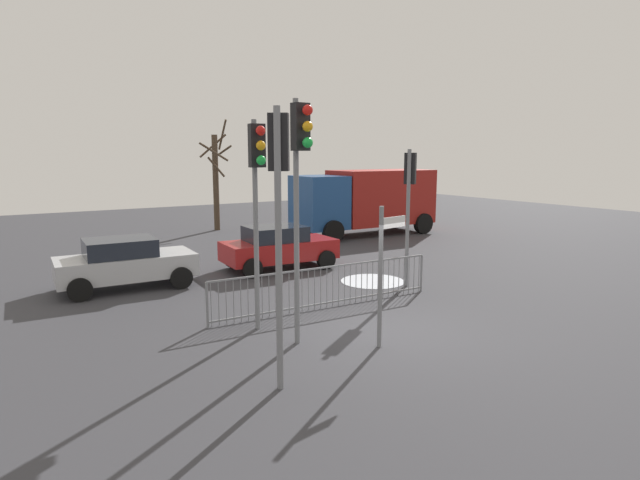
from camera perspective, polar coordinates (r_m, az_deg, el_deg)
The scene contains 12 objects.
ground_plane at distance 11.81m, azimuth 6.49°, elevation -9.84°, with size 60.00×60.00×0.00m, color #38383D.
traffic_light_rear_right at distance 8.41m, azimuth -4.50°, elevation 5.92°, with size 0.44×0.50×4.60m.
traffic_light_foreground_left at distance 11.21m, azimuth -6.87°, elevation 6.69°, with size 0.34×0.57×4.59m.
traffic_light_foreground_right at distance 10.26m, azimuth -2.21°, elevation 7.86°, with size 0.33×0.57×4.93m.
traffic_light_mid_right at distance 15.47m, azimuth 9.74°, elevation 5.77°, with size 0.49×0.44×4.01m.
direction_sign_post at distance 10.51m, azimuth 6.84°, elevation -3.11°, with size 0.78×0.21×2.87m.
pedestrian_guard_railing at distance 13.32m, azimuth 0.75°, elevation -5.07°, with size 6.33×0.25×1.07m.
car_red_near at distance 17.82m, azimuth -4.56°, elevation -0.71°, with size 3.87×2.06×1.47m.
car_silver_mid at distance 16.18m, azimuth -20.50°, elevation -2.30°, with size 3.86×2.03×1.47m.
delivery_truck at distance 25.29m, azimuth 5.02°, elevation 4.49°, with size 7.09×2.81×3.10m.
bare_tree_left at distance 27.26m, azimuth -11.26°, elevation 6.70°, with size 1.81×1.83×5.58m.
snow_patch_kerb at distance 16.20m, azimuth 5.76°, elevation -4.49°, with size 1.96×1.96×0.01m, color silver.
Camera 1 is at (-7.00, -8.69, 3.87)m, focal length 29.36 mm.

